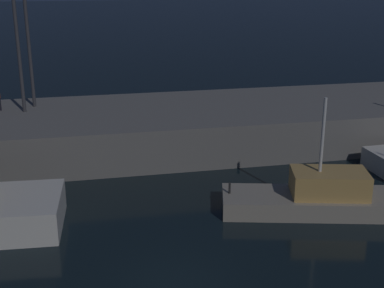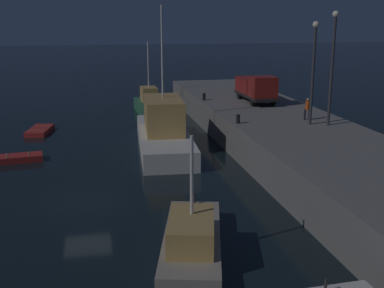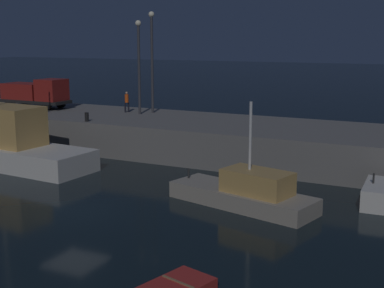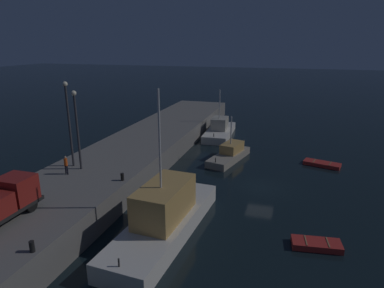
% 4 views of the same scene
% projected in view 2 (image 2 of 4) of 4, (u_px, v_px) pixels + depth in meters
% --- Properties ---
extents(ground_plane, '(320.00, 320.00, 0.00)m').
position_uv_depth(ground_plane, '(86.00, 202.00, 25.98)').
color(ground_plane, black).
extents(pier_quay, '(63.70, 8.62, 2.33)m').
position_uv_depth(pier_quay, '(336.00, 165.00, 28.50)').
color(pier_quay, slate).
rests_on(pier_quay, ground).
extents(fishing_boat_blue, '(13.02, 4.44, 10.43)m').
position_uv_depth(fishing_boat_blue, '(164.00, 131.00, 36.38)').
color(fishing_boat_blue, silver).
rests_on(fishing_boat_blue, ground).
extents(fishing_boat_white, '(7.86, 2.75, 7.21)m').
position_uv_depth(fishing_boat_white, '(150.00, 105.00, 49.81)').
color(fishing_boat_white, '#2D6647').
rests_on(fishing_boat_white, ground).
extents(fishing_boat_orange, '(7.74, 4.02, 5.11)m').
position_uv_depth(fishing_boat_orange, '(192.00, 239.00, 20.07)').
color(fishing_boat_orange, gray).
rests_on(fishing_boat_orange, ground).
extents(dinghy_orange_near, '(1.75, 3.34, 0.48)m').
position_uv_depth(dinghy_orange_near, '(18.00, 158.00, 33.35)').
color(dinghy_orange_near, '#B22823').
rests_on(dinghy_orange_near, ground).
extents(dinghy_red_small, '(4.03, 2.24, 0.43)m').
position_uv_depth(dinghy_red_small, '(40.00, 130.00, 41.69)').
color(dinghy_red_small, '#B22823').
rests_on(dinghy_red_small, ground).
extents(lamp_post_west, '(0.44, 0.44, 6.98)m').
position_uv_depth(lamp_post_west, '(313.00, 64.00, 32.96)').
color(lamp_post_west, '#38383D').
rests_on(lamp_post_west, pier_quay).
extents(lamp_post_east, '(0.44, 0.44, 7.64)m').
position_uv_depth(lamp_post_east, '(333.00, 59.00, 32.65)').
color(lamp_post_east, '#38383D').
rests_on(lamp_post_east, pier_quay).
extents(utility_truck, '(6.01, 2.07, 2.43)m').
position_uv_depth(utility_truck, '(256.00, 88.00, 42.65)').
color(utility_truck, black).
rests_on(utility_truck, pier_quay).
extents(dockworker, '(0.39, 0.40, 1.60)m').
position_uv_depth(dockworker, '(307.00, 108.00, 35.22)').
color(dockworker, black).
rests_on(dockworker, pier_quay).
extents(bollard_west, '(0.28, 0.28, 0.63)m').
position_uv_depth(bollard_west, '(238.00, 119.00, 34.22)').
color(bollard_west, black).
rests_on(bollard_west, pier_quay).
extents(bollard_central, '(0.28, 0.28, 0.64)m').
position_uv_depth(bollard_central, '(204.00, 97.00, 43.89)').
color(bollard_central, black).
rests_on(bollard_central, pier_quay).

